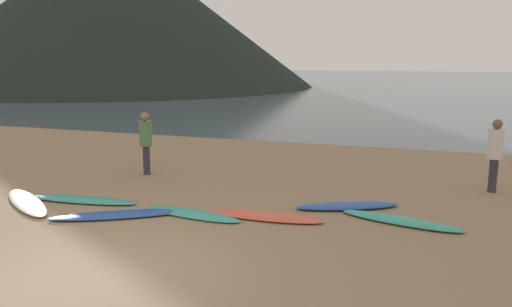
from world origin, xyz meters
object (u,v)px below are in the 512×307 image
object	(u,v)px
surfboard_3	(193,214)
person_0	(146,138)
surfboard_6	(400,221)
surfboard_4	(265,216)
surfboard_0	(27,202)
surfboard_5	(347,206)
surfboard_1	(83,200)
person_1	(495,150)
surfboard_2	(118,215)

from	to	relation	value
surfboard_3	person_0	size ratio (longest dim) A/B	1.30
surfboard_6	person_0	distance (m)	6.93
surfboard_3	surfboard_4	xyz separation A→B (m)	(1.38, 0.32, 0.00)
surfboard_0	surfboard_5	bearing A→B (deg)	51.29
surfboard_3	surfboard_6	distance (m)	3.97
surfboard_1	person_0	distance (m)	2.87
surfboard_3	person_1	size ratio (longest dim) A/B	1.27
surfboard_1	surfboard_3	distance (m)	2.67
surfboard_0	surfboard_6	size ratio (longest dim) A/B	1.10
surfboard_2	surfboard_6	size ratio (longest dim) A/B	1.13
surfboard_3	surfboard_1	bearing A→B (deg)	-174.10
surfboard_6	surfboard_0	bearing A→B (deg)	-156.17
surfboard_0	surfboard_1	size ratio (longest dim) A/B	1.00
surfboard_0	surfboard_3	size ratio (longest dim) A/B	1.18
person_1	surfboard_5	bearing A→B (deg)	-95.66
surfboard_0	surfboard_3	distance (m)	3.69
surfboard_1	surfboard_2	distance (m)	1.47
surfboard_4	surfboard_1	bearing A→B (deg)	-178.51
person_0	surfboard_2	bearing A→B (deg)	26.71
surfboard_1	surfboard_3	world-z (taller)	surfboard_1
surfboard_0	surfboard_6	xyz separation A→B (m)	(7.52, 1.37, 0.00)
surfboard_1	surfboard_5	distance (m)	5.63
surfboard_0	surfboard_1	distance (m)	1.13
surfboard_5	person_0	world-z (taller)	person_0
surfboard_1	surfboard_4	world-z (taller)	surfboard_1
surfboard_4	surfboard_5	size ratio (longest dim) A/B	1.07
surfboard_1	surfboard_4	xyz separation A→B (m)	(4.05, 0.23, -0.00)
surfboard_3	surfboard_6	size ratio (longest dim) A/B	0.93
surfboard_6	person_1	size ratio (longest dim) A/B	1.36
surfboard_2	surfboard_4	distance (m)	2.85
surfboard_2	person_1	size ratio (longest dim) A/B	1.54
surfboard_5	surfboard_4	bearing A→B (deg)	-165.95
surfboard_2	surfboard_3	bearing A→B (deg)	-9.39
surfboard_1	person_1	distance (m)	9.23
surfboard_6	person_1	bearing A→B (deg)	72.02
surfboard_0	surfboard_2	size ratio (longest dim) A/B	0.97
person_0	surfboard_1	bearing A→B (deg)	5.51
surfboard_1	surfboard_2	world-z (taller)	surfboard_1
surfboard_6	surfboard_4	bearing A→B (deg)	-152.96
surfboard_5	person_1	xyz separation A→B (m)	(2.91, 2.38, 0.94)
surfboard_6	person_0	xyz separation A→B (m)	(-6.61, 1.89, 0.93)
surfboard_1	person_0	size ratio (longest dim) A/B	1.53
surfboard_5	surfboard_6	size ratio (longest dim) A/B	0.94
surfboard_3	surfboard_6	world-z (taller)	surfboard_6
surfboard_5	surfboard_1	bearing A→B (deg)	168.11
surfboard_3	person_0	bearing A→B (deg)	142.17
surfboard_6	person_1	xyz separation A→B (m)	(1.83, 2.98, 0.95)
surfboard_2	person_0	xyz separation A→B (m)	(-1.41, 3.35, 0.93)
surfboard_3	surfboard_4	world-z (taller)	surfboard_4
surfboard_5	person_1	bearing A→B (deg)	12.70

